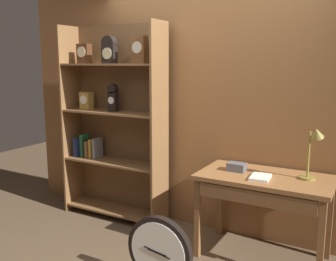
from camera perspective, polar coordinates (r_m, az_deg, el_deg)
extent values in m
cube|color=brown|center=(3.95, 6.29, 3.36)|extent=(4.80, 0.05, 2.60)
cube|color=brown|center=(4.65, -14.34, 1.55)|extent=(0.02, 0.34, 2.19)
cube|color=brown|center=(3.92, -1.27, 0.30)|extent=(0.03, 0.34, 2.19)
cube|color=brown|center=(4.39, -7.05, 1.29)|extent=(1.25, 0.01, 2.19)
cube|color=brown|center=(4.52, -8.04, -11.69)|extent=(1.20, 0.33, 0.02)
cube|color=brown|center=(4.35, -8.22, -4.71)|extent=(1.20, 0.33, 0.02)
cube|color=brown|center=(4.24, -8.41, 2.73)|extent=(1.20, 0.33, 0.02)
cube|color=brown|center=(4.20, -8.60, 9.84)|extent=(1.20, 0.33, 0.02)
cube|color=#472816|center=(4.47, -12.55, 11.28)|extent=(0.16, 0.09, 0.22)
cylinder|color=#C6B78C|center=(4.43, -13.00, 11.50)|extent=(0.12, 0.01, 0.12)
cube|color=#B28C38|center=(4.48, -12.20, 4.43)|extent=(0.13, 0.10, 0.20)
cylinder|color=white|center=(4.44, -12.68, 4.57)|extent=(0.10, 0.01, 0.10)
cube|color=black|center=(4.20, -8.84, 11.24)|extent=(0.16, 0.08, 0.18)
cylinder|color=black|center=(4.21, -8.89, 12.90)|extent=(0.16, 0.08, 0.16)
cylinder|color=#C6B78C|center=(4.17, -9.24, 11.44)|extent=(0.12, 0.01, 0.12)
cube|color=black|center=(4.22, -8.29, 4.34)|extent=(0.10, 0.07, 0.22)
cylinder|color=black|center=(4.21, -8.34, 6.30)|extent=(0.10, 0.07, 0.10)
cylinder|color=white|center=(4.19, -8.63, 4.53)|extent=(0.08, 0.01, 0.08)
cube|color=brown|center=(4.00, -4.35, 12.08)|extent=(0.16, 0.09, 0.28)
cylinder|color=silver|center=(3.96, -4.74, 12.41)|extent=(0.12, 0.01, 0.12)
cube|color=navy|center=(4.66, -13.42, -2.41)|extent=(0.02, 0.15, 0.21)
cube|color=#19234C|center=(4.62, -13.17, -2.39)|extent=(0.04, 0.16, 0.23)
cube|color=#236638|center=(4.60, -12.51, -2.20)|extent=(0.04, 0.13, 0.26)
cube|color=black|center=(4.58, -12.06, -2.60)|extent=(0.02, 0.14, 0.20)
cube|color=brown|center=(4.54, -11.72, -2.74)|extent=(0.04, 0.15, 0.20)
cube|color=#B78C2D|center=(4.51, -11.20, -2.65)|extent=(0.03, 0.15, 0.22)
cube|color=slate|center=(4.48, -10.62, -2.65)|extent=(0.04, 0.15, 0.24)
cube|color=brown|center=(3.47, 14.48, -6.93)|extent=(1.15, 0.65, 0.04)
cube|color=brown|center=(3.53, 4.49, -13.10)|extent=(0.05, 0.05, 0.74)
cube|color=brown|center=(3.27, 22.12, -15.78)|extent=(0.05, 0.05, 0.74)
cube|color=brown|center=(4.00, 7.86, -10.32)|extent=(0.05, 0.05, 0.74)
cube|color=brown|center=(3.77, 23.24, -12.34)|extent=(0.05, 0.05, 0.74)
cube|color=brown|center=(3.22, 12.98, -9.90)|extent=(0.98, 0.03, 0.12)
cylinder|color=olive|center=(3.47, 20.29, -6.73)|extent=(0.14, 0.14, 0.02)
cylinder|color=olive|center=(3.42, 20.51, -3.40)|extent=(0.02, 0.02, 0.40)
cone|color=olive|center=(3.33, 21.60, -0.36)|extent=(0.14, 0.16, 0.12)
cube|color=#595960|center=(3.54, 10.35, -5.45)|extent=(0.16, 0.12, 0.08)
cube|color=silver|center=(3.36, 13.79, -6.90)|extent=(0.18, 0.23, 0.02)
cylinder|color=black|center=(3.09, -1.29, -17.67)|extent=(0.56, 0.06, 0.56)
cylinder|color=white|center=(3.07, -1.63, -17.92)|extent=(0.48, 0.01, 0.48)
cube|color=black|center=(3.06, -1.67, -17.95)|extent=(0.17, 0.01, 0.03)
cube|color=black|center=(3.06, -1.68, -17.96)|extent=(0.23, 0.01, 0.05)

